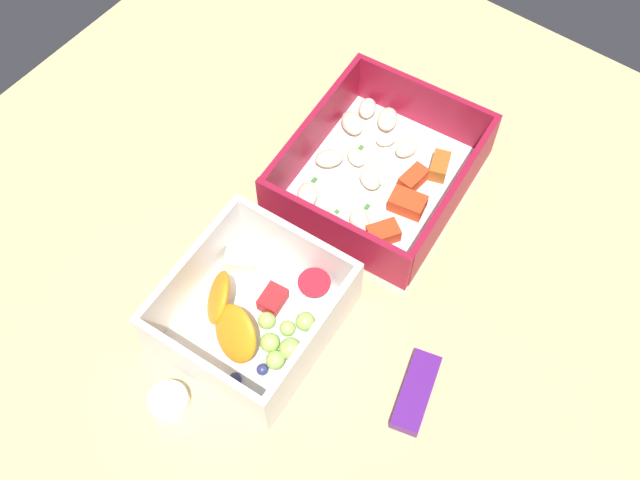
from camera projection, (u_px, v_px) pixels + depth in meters
table_surface at (322, 269)px, 69.53cm from camera, size 80.00×80.00×2.00cm
pasta_container at (379, 173)px, 71.67cm from camera, size 19.94×17.41×6.09cm
fruit_bowl at (254, 313)px, 63.56cm from camera, size 15.38×14.07×6.34cm
candy_bar at (416, 392)px, 61.70cm from camera, size 7.39×4.16×1.20cm
paper_cup_liner at (169, 402)px, 61.01cm from camera, size 3.35×3.35×1.64cm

